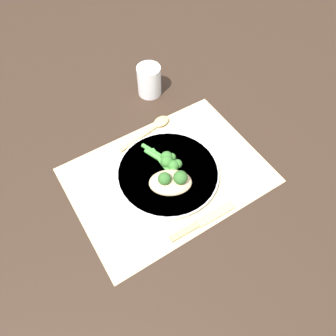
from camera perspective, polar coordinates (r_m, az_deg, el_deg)
The scene contains 12 objects.
ground_plane at distance 0.82m, azimuth 0.00°, elevation -1.30°, with size 3.00×3.00×0.00m, color #332319.
placemat at distance 0.82m, azimuth 0.00°, elevation -1.22°, with size 0.48×0.34×0.00m.
plate at distance 0.81m, azimuth 0.00°, elevation -0.83°, with size 0.26×0.26×0.01m.
chicken_fillet at distance 0.77m, azimuth 0.42°, elevation -2.54°, with size 0.12×0.11×0.03m.
pesto_dollop_primary at distance 0.75m, azimuth -0.62°, elevation -1.87°, with size 0.03×0.03×0.03m.
pesto_dollop_secondary at distance 0.75m, azimuth 2.19°, elevation -1.67°, with size 0.03×0.03×0.03m.
broccoli_stalk_rear at distance 0.79m, azimuth 0.34°, elevation -0.97°, with size 0.03×0.12×0.02m.
broccoli_stalk_left at distance 0.81m, azimuth 0.38°, elevation 0.76°, with size 0.06×0.10×0.03m.
broccoli_stalk_front at distance 0.82m, azimuth -0.36°, elevation 1.70°, with size 0.06×0.10×0.03m.
knife at distance 0.76m, azimuth 5.95°, elevation -9.30°, with size 0.17×0.02×0.01m.
spoon at distance 0.92m, azimuth -2.11°, elevation 7.47°, with size 0.17×0.05×0.01m.
water_glass at distance 0.99m, azimuth -3.30°, elevation 14.96°, with size 0.07×0.07×0.09m.
Camera 1 is at (0.24, 0.38, 0.69)m, focal length 35.00 mm.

